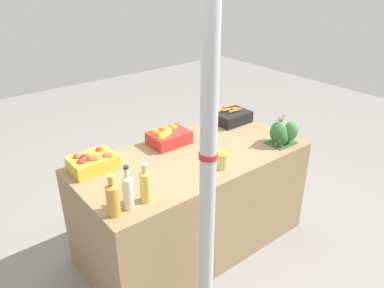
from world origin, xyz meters
TOP-DOWN VIEW (x-y plane):
  - ground_plane at (0.00, 0.00)m, footprint 10.00×10.00m
  - market_table at (0.00, 0.00)m, footprint 1.81×0.89m
  - support_pole at (-0.46, -0.71)m, footprint 0.10×0.10m
  - apple_crate at (-0.69, 0.28)m, footprint 0.32×0.23m
  - orange_crate at (-0.02, 0.29)m, footprint 0.32×0.23m
  - carrot_crate at (0.70, 0.29)m, footprint 0.32×0.23m
  - broccoli_pile at (0.70, -0.29)m, footprint 0.24×0.20m
  - juice_bottle_amber at (-0.83, -0.29)m, footprint 0.08×0.08m
  - juice_bottle_cloudy at (-0.72, -0.29)m, footprint 0.07×0.07m
  - juice_bottle_golden at (-0.60, -0.29)m, footprint 0.07×0.07m
  - pickle_jar at (0.06, -0.27)m, footprint 0.11×0.11m
  - sparrow_bird at (0.70, -0.27)m, footprint 0.13×0.05m

SIDE VIEW (x-z plane):
  - ground_plane at x=0.00m, z-range 0.00..0.00m
  - market_table at x=0.00m, z-range 0.00..0.84m
  - carrot_crate at x=0.70m, z-range 0.83..0.97m
  - pickle_jar at x=0.06m, z-range 0.84..0.96m
  - apple_crate at x=-0.69m, z-range 0.84..0.98m
  - orange_crate at x=-0.02m, z-range 0.84..0.98m
  - broccoli_pile at x=0.70m, z-range 0.84..1.03m
  - juice_bottle_golden at x=-0.60m, z-range 0.82..1.09m
  - juice_bottle_amber at x=-0.83m, z-range 0.82..1.09m
  - juice_bottle_cloudy at x=-0.72m, z-range 0.82..1.11m
  - sparrow_bird at x=0.70m, z-range 1.04..1.09m
  - support_pole at x=-0.46m, z-range 0.00..2.35m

